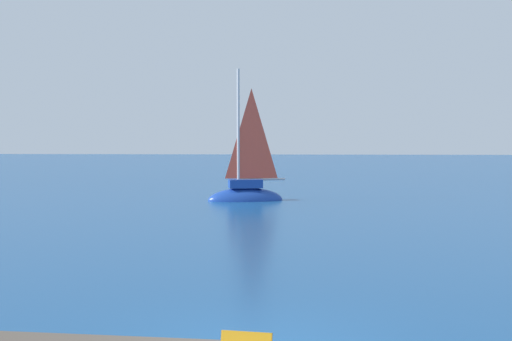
% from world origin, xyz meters
% --- Properties ---
extents(sailboat_near, '(3.72, 1.89, 6.76)m').
position_xyz_m(sailboat_near, '(-1.53, 21.49, 0.37)').
color(sailboat_near, '#193D99').
rests_on(sailboat_near, ground).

